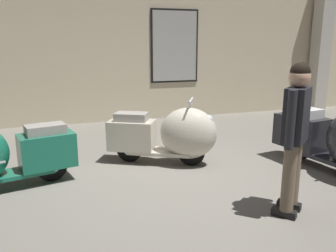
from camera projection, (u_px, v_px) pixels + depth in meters
The scene contains 4 objects.
ground_plane at pixel (181, 183), 4.36m from camera, with size 60.00×60.00×0.00m, color slate.
showroom_back_wall at pixel (128, 44), 7.66m from camera, with size 18.00×0.63×3.42m.
scooter_1 at pixel (171, 135), 4.96m from camera, with size 1.59×1.13×0.96m.
visitor_0 at pixel (295, 129), 3.38m from camera, with size 0.42×0.38×1.53m.
Camera 1 is at (-1.42, -3.82, 1.69)m, focal length 37.14 mm.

